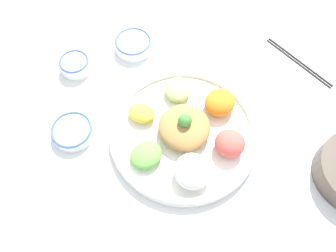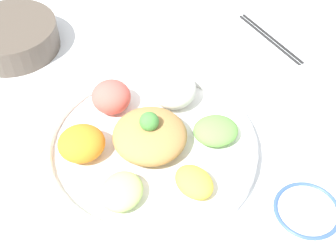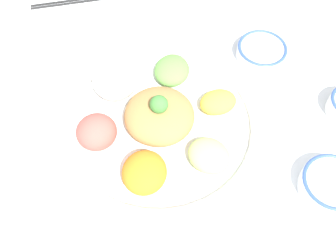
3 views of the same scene
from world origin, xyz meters
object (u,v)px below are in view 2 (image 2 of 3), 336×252
object	(u,v)px
side_serving_bowl	(11,35)
chopsticks_pair_near	(270,38)
rice_bowl_blue	(306,214)
serving_spoon_extra	(127,53)
salad_platter	(149,140)

from	to	relation	value
side_serving_bowl	chopsticks_pair_near	xyz separation A→B (m)	(0.24, -0.56, -0.03)
rice_bowl_blue	side_serving_bowl	bearing A→B (deg)	72.72
rice_bowl_blue	serving_spoon_extra	bearing A→B (deg)	57.36
rice_bowl_blue	side_serving_bowl	size ratio (longest dim) A/B	0.53
salad_platter	rice_bowl_blue	xyz separation A→B (m)	(-0.05, -0.30, -0.01)
rice_bowl_blue	serving_spoon_extra	world-z (taller)	rice_bowl_blue
salad_platter	serving_spoon_extra	xyz separation A→B (m)	(0.24, 0.16, -0.02)
chopsticks_pair_near	side_serving_bowl	bearing A→B (deg)	61.07
salad_platter	chopsticks_pair_near	distance (m)	0.44
chopsticks_pair_near	serving_spoon_extra	distance (m)	0.35
side_serving_bowl	chopsticks_pair_near	world-z (taller)	side_serving_bowl
salad_platter	chopsticks_pair_near	size ratio (longest dim) A/B	2.19
rice_bowl_blue	side_serving_bowl	world-z (taller)	side_serving_bowl
rice_bowl_blue	chopsticks_pair_near	size ratio (longest dim) A/B	0.61
rice_bowl_blue	chopsticks_pair_near	distance (m)	0.49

